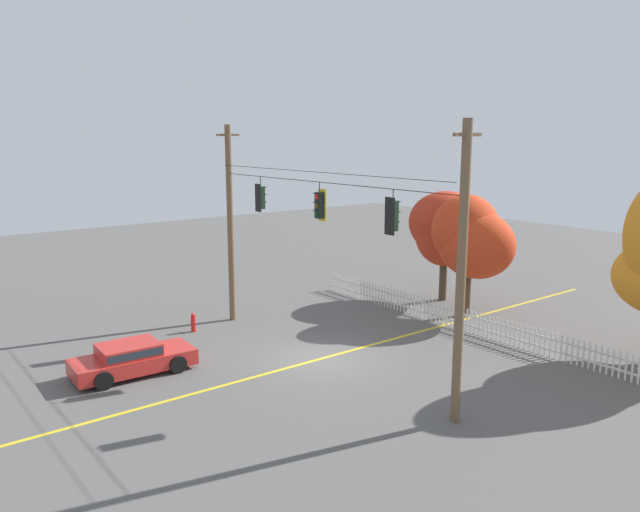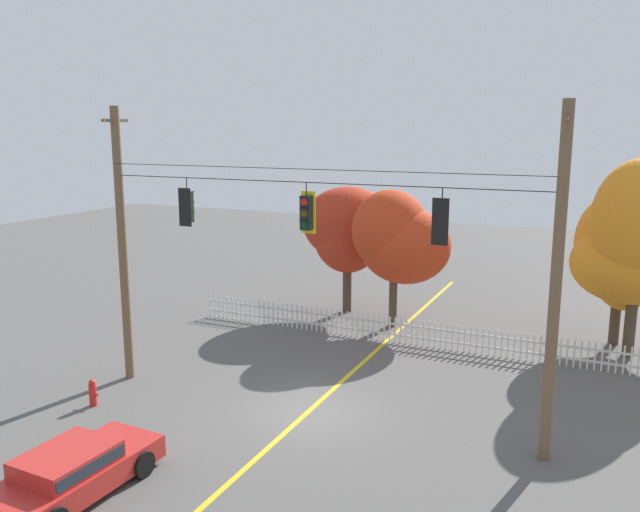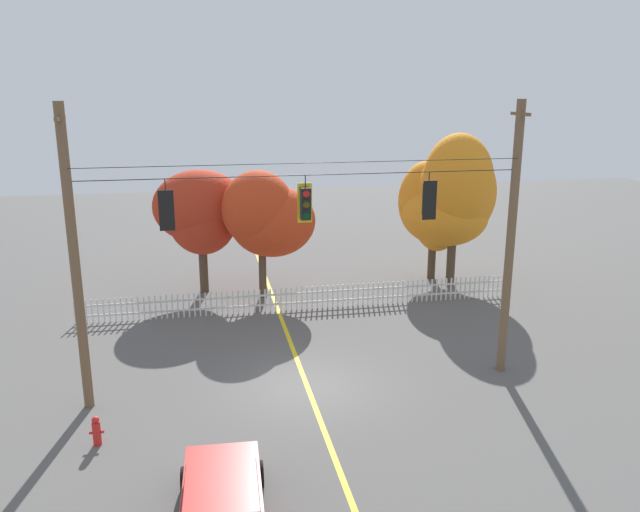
{
  "view_description": "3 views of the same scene",
  "coord_description": "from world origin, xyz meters",
  "px_view_note": "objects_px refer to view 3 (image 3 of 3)",
  "views": [
    {
      "loc": [
        17.85,
        -13.81,
        8.41
      ],
      "look_at": [
        -0.18,
        0.15,
        3.97
      ],
      "focal_mm": 34.93,
      "sensor_mm": 36.0,
      "label": 1
    },
    {
      "loc": [
        7.82,
        -16.22,
        8.26
      ],
      "look_at": [
        0.23,
        0.35,
        4.64
      ],
      "focal_mm": 36.83,
      "sensor_mm": 36.0,
      "label": 2
    },
    {
      "loc": [
        -3.13,
        -18.24,
        9.3
      ],
      "look_at": [
        0.36,
        -0.28,
        4.36
      ],
      "focal_mm": 35.84,
      "sensor_mm": 36.0,
      "label": 3
    }
  ],
  "objects_px": {
    "fire_hydrant": "(97,431)",
    "parked_car": "(222,503)",
    "traffic_signal_eastbound_side": "(305,203)",
    "autumn_maple_near_fence": "(201,211)",
    "autumn_maple_mid": "(266,216)",
    "traffic_signal_westbound_side": "(428,199)",
    "traffic_signal_southbound_primary": "(167,210)",
    "autumn_maple_far_west": "(453,197)",
    "autumn_oak_far_east": "(433,205)"
  },
  "relations": [
    {
      "from": "fire_hydrant",
      "to": "parked_car",
      "type": "bearing_deg",
      "value": -51.64
    },
    {
      "from": "traffic_signal_eastbound_side",
      "to": "autumn_maple_near_fence",
      "type": "distance_m",
      "value": 11.03
    },
    {
      "from": "autumn_maple_mid",
      "to": "fire_hydrant",
      "type": "xyz_separation_m",
      "value": [
        -5.82,
        -11.27,
        -3.35
      ]
    },
    {
      "from": "traffic_signal_westbound_side",
      "to": "traffic_signal_southbound_primary",
      "type": "bearing_deg",
      "value": 180.0
    },
    {
      "from": "fire_hydrant",
      "to": "autumn_maple_far_west",
      "type": "bearing_deg",
      "value": 38.46
    },
    {
      "from": "autumn_maple_near_fence",
      "to": "fire_hydrant",
      "type": "xyz_separation_m",
      "value": [
        -3.06,
        -12.68,
        -3.4
      ]
    },
    {
      "from": "autumn_oak_far_east",
      "to": "parked_car",
      "type": "relative_size",
      "value": 1.34
    },
    {
      "from": "traffic_signal_eastbound_side",
      "to": "autumn_maple_far_west",
      "type": "distance_m",
      "value": 12.79
    },
    {
      "from": "traffic_signal_westbound_side",
      "to": "autumn_oak_far_east",
      "type": "bearing_deg",
      "value": 68.11
    },
    {
      "from": "autumn_maple_far_west",
      "to": "parked_car",
      "type": "distance_m",
      "value": 19.69
    },
    {
      "from": "autumn_maple_near_fence",
      "to": "autumn_maple_mid",
      "type": "relative_size",
      "value": 0.98
    },
    {
      "from": "autumn_oak_far_east",
      "to": "fire_hydrant",
      "type": "height_order",
      "value": "autumn_oak_far_east"
    },
    {
      "from": "traffic_signal_westbound_side",
      "to": "autumn_maple_mid",
      "type": "xyz_separation_m",
      "value": [
        -4.02,
        9.02,
        -2.14
      ]
    },
    {
      "from": "parked_car",
      "to": "fire_hydrant",
      "type": "relative_size",
      "value": 5.18
    },
    {
      "from": "autumn_oak_far_east",
      "to": "traffic_signal_southbound_primary",
      "type": "bearing_deg",
      "value": -138.82
    },
    {
      "from": "traffic_signal_southbound_primary",
      "to": "autumn_maple_mid",
      "type": "distance_m",
      "value": 10.0
    },
    {
      "from": "autumn_maple_near_fence",
      "to": "parked_car",
      "type": "relative_size",
      "value": 1.31
    },
    {
      "from": "traffic_signal_southbound_primary",
      "to": "traffic_signal_westbound_side",
      "type": "bearing_deg",
      "value": -0.0
    },
    {
      "from": "traffic_signal_southbound_primary",
      "to": "traffic_signal_eastbound_side",
      "type": "height_order",
      "value": "same"
    },
    {
      "from": "parked_car",
      "to": "fire_hydrant",
      "type": "bearing_deg",
      "value": 128.36
    },
    {
      "from": "autumn_maple_near_fence",
      "to": "parked_car",
      "type": "bearing_deg",
      "value": -89.74
    },
    {
      "from": "autumn_maple_mid",
      "to": "autumn_maple_far_west",
      "type": "bearing_deg",
      "value": 2.21
    },
    {
      "from": "traffic_signal_westbound_side",
      "to": "autumn_maple_mid",
      "type": "relative_size",
      "value": 0.25
    },
    {
      "from": "traffic_signal_eastbound_side",
      "to": "autumn_maple_near_fence",
      "type": "height_order",
      "value": "traffic_signal_eastbound_side"
    },
    {
      "from": "traffic_signal_westbound_side",
      "to": "autumn_maple_near_fence",
      "type": "xyz_separation_m",
      "value": [
        -6.79,
        10.43,
        -2.09
      ]
    },
    {
      "from": "autumn_oak_far_east",
      "to": "autumn_maple_far_west",
      "type": "bearing_deg",
      "value": -64.18
    },
    {
      "from": "traffic_signal_southbound_primary",
      "to": "fire_hydrant",
      "type": "xyz_separation_m",
      "value": [
        -2.07,
        -2.26,
        -5.46
      ]
    },
    {
      "from": "autumn_maple_mid",
      "to": "autumn_maple_far_west",
      "type": "relative_size",
      "value": 0.8
    },
    {
      "from": "autumn_maple_far_west",
      "to": "parked_car",
      "type": "relative_size",
      "value": 1.67
    },
    {
      "from": "traffic_signal_eastbound_side",
      "to": "fire_hydrant",
      "type": "xyz_separation_m",
      "value": [
        -6.05,
        -2.27,
        -5.5
      ]
    },
    {
      "from": "traffic_signal_southbound_primary",
      "to": "autumn_oak_far_east",
      "type": "relative_size",
      "value": 0.25
    },
    {
      "from": "autumn_maple_mid",
      "to": "traffic_signal_westbound_side",
      "type": "bearing_deg",
      "value": -65.95
    },
    {
      "from": "traffic_signal_southbound_primary",
      "to": "traffic_signal_eastbound_side",
      "type": "xyz_separation_m",
      "value": [
        3.98,
        0.02,
        0.03
      ]
    },
    {
      "from": "parked_car",
      "to": "autumn_maple_near_fence",
      "type": "bearing_deg",
      "value": 90.26
    },
    {
      "from": "autumn_maple_mid",
      "to": "autumn_maple_far_west",
      "type": "distance_m",
      "value": 8.82
    },
    {
      "from": "autumn_maple_near_fence",
      "to": "autumn_maple_far_west",
      "type": "height_order",
      "value": "autumn_maple_far_west"
    },
    {
      "from": "traffic_signal_westbound_side",
      "to": "fire_hydrant",
      "type": "xyz_separation_m",
      "value": [
        -9.85,
        -2.25,
        -5.49
      ]
    },
    {
      "from": "traffic_signal_southbound_primary",
      "to": "fire_hydrant",
      "type": "distance_m",
      "value": 6.26
    },
    {
      "from": "autumn_maple_mid",
      "to": "traffic_signal_eastbound_side",
      "type": "bearing_deg",
      "value": -88.56
    },
    {
      "from": "traffic_signal_westbound_side",
      "to": "parked_car",
      "type": "bearing_deg",
      "value": -137.24
    },
    {
      "from": "traffic_signal_westbound_side",
      "to": "fire_hydrant",
      "type": "distance_m",
      "value": 11.5
    },
    {
      "from": "traffic_signal_southbound_primary",
      "to": "autumn_maple_near_fence",
      "type": "height_order",
      "value": "traffic_signal_southbound_primary"
    },
    {
      "from": "traffic_signal_southbound_primary",
      "to": "traffic_signal_eastbound_side",
      "type": "relative_size",
      "value": 1.01
    },
    {
      "from": "traffic_signal_eastbound_side",
      "to": "autumn_maple_mid",
      "type": "relative_size",
      "value": 0.25
    },
    {
      "from": "traffic_signal_eastbound_side",
      "to": "parked_car",
      "type": "distance_m",
      "value": 8.69
    },
    {
      "from": "traffic_signal_westbound_side",
      "to": "fire_hydrant",
      "type": "relative_size",
      "value": 1.73
    },
    {
      "from": "traffic_signal_southbound_primary",
      "to": "fire_hydrant",
      "type": "height_order",
      "value": "traffic_signal_southbound_primary"
    },
    {
      "from": "fire_hydrant",
      "to": "autumn_maple_mid",
      "type": "bearing_deg",
      "value": 62.68
    },
    {
      "from": "autumn_maple_mid",
      "to": "autumn_maple_far_west",
      "type": "height_order",
      "value": "autumn_maple_far_west"
    },
    {
      "from": "traffic_signal_westbound_side",
      "to": "autumn_oak_far_east",
      "type": "xyz_separation_m",
      "value": [
        4.22,
        10.5,
        -2.23
      ]
    }
  ]
}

